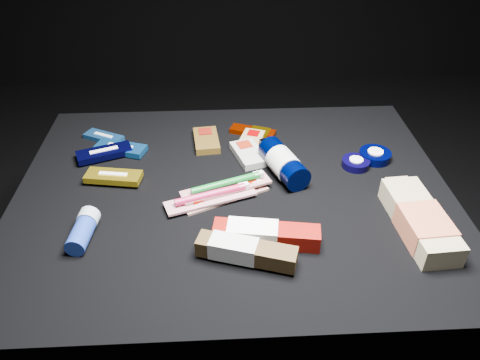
{
  "coord_description": "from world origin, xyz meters",
  "views": [
    {
      "loc": [
        -0.03,
        -0.84,
        1.04
      ],
      "look_at": [
        0.01,
        0.01,
        0.42
      ],
      "focal_mm": 35.0,
      "sensor_mm": 36.0,
      "label": 1
    }
  ],
  "objects_px": {
    "bodywash_bottle": "(420,221)",
    "toothpaste_carton_red": "(261,234)",
    "lotion_bottle": "(283,163)",
    "deodorant_stick": "(83,230)"
  },
  "relations": [
    {
      "from": "bodywash_bottle",
      "to": "toothpaste_carton_red",
      "type": "xyz_separation_m",
      "value": [
        -0.32,
        -0.02,
        -0.0
      ]
    },
    {
      "from": "lotion_bottle",
      "to": "bodywash_bottle",
      "type": "xyz_separation_m",
      "value": [
        0.25,
        -0.21,
        -0.01
      ]
    },
    {
      "from": "bodywash_bottle",
      "to": "deodorant_stick",
      "type": "relative_size",
      "value": 2.33
    },
    {
      "from": "bodywash_bottle",
      "to": "toothpaste_carton_red",
      "type": "height_order",
      "value": "bodywash_bottle"
    },
    {
      "from": "lotion_bottle",
      "to": "toothpaste_carton_red",
      "type": "height_order",
      "value": "lotion_bottle"
    },
    {
      "from": "deodorant_stick",
      "to": "toothpaste_carton_red",
      "type": "height_order",
      "value": "deodorant_stick"
    },
    {
      "from": "lotion_bottle",
      "to": "deodorant_stick",
      "type": "relative_size",
      "value": 1.87
    },
    {
      "from": "lotion_bottle",
      "to": "toothpaste_carton_red",
      "type": "relative_size",
      "value": 0.93
    },
    {
      "from": "bodywash_bottle",
      "to": "toothpaste_carton_red",
      "type": "bearing_deg",
      "value": 179.3
    },
    {
      "from": "bodywash_bottle",
      "to": "deodorant_stick",
      "type": "bearing_deg",
      "value": 175.21
    }
  ]
}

